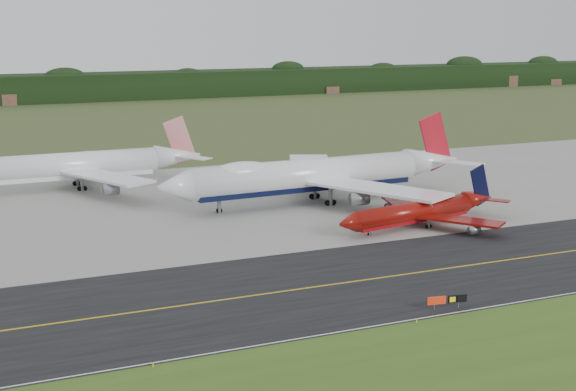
# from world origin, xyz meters

# --- Properties ---
(ground) EXTENTS (600.00, 600.00, 0.00)m
(ground) POSITION_xyz_m (0.00, 0.00, 0.00)
(ground) COLOR #394922
(ground) RESTS_ON ground
(grass_verge) EXTENTS (400.00, 30.00, 0.01)m
(grass_verge) POSITION_xyz_m (0.00, -35.00, 0.01)
(grass_verge) COLOR #3B5D1B
(grass_verge) RESTS_ON ground
(taxiway) EXTENTS (400.00, 32.00, 0.02)m
(taxiway) POSITION_xyz_m (0.00, -4.00, 0.01)
(taxiway) COLOR black
(taxiway) RESTS_ON ground
(apron) EXTENTS (400.00, 78.00, 0.01)m
(apron) POSITION_xyz_m (0.00, 51.00, 0.01)
(apron) COLOR gray
(apron) RESTS_ON ground
(taxiway_centreline) EXTENTS (400.00, 0.40, 0.00)m
(taxiway_centreline) POSITION_xyz_m (0.00, -4.00, 0.03)
(taxiway_centreline) COLOR gold
(taxiway_centreline) RESTS_ON taxiway
(taxiway_edge_line) EXTENTS (400.00, 0.25, 0.00)m
(taxiway_edge_line) POSITION_xyz_m (0.00, -19.50, 0.03)
(taxiway_edge_line) COLOR silver
(taxiway_edge_line) RESTS_ON taxiway
(horizon_treeline) EXTENTS (700.00, 25.00, 12.00)m
(horizon_treeline) POSITION_xyz_m (0.00, 273.76, 5.47)
(horizon_treeline) COLOR black
(horizon_treeline) RESTS_ON ground
(jet_ba_747) EXTENTS (65.69, 54.38, 16.52)m
(jet_ba_747) POSITION_xyz_m (12.43, 42.29, 5.62)
(jet_ba_747) COLOR white
(jet_ba_747) RESTS_ON ground
(jet_red_737) EXTENTS (34.97, 28.12, 9.48)m
(jet_red_737) POSITION_xyz_m (21.34, 18.53, 2.62)
(jet_red_737) COLOR maroon
(jet_red_737) RESTS_ON ground
(jet_star_tail) EXTENTS (54.51, 45.81, 14.43)m
(jet_star_tail) POSITION_xyz_m (-28.11, 74.93, 4.81)
(jet_star_tail) COLOR white
(jet_star_tail) RESTS_ON ground
(taxiway_sign) EXTENTS (5.13, 1.02, 1.72)m
(taxiway_sign) POSITION_xyz_m (1.96, -18.01, 1.21)
(taxiway_sign) COLOR slate
(taxiway_sign) RESTS_ON ground
(edge_marker_left) EXTENTS (0.16, 0.16, 0.50)m
(edge_marker_left) POSITION_xyz_m (-35.43, -20.50, 0.25)
(edge_marker_left) COLOR yellow
(edge_marker_left) RESTS_ON ground
(edge_marker_center) EXTENTS (0.16, 0.16, 0.50)m
(edge_marker_center) POSITION_xyz_m (-3.93, -20.50, 0.25)
(edge_marker_center) COLOR yellow
(edge_marker_center) RESTS_ON ground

